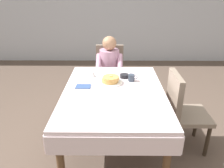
{
  "coord_description": "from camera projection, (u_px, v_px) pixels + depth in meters",
  "views": [
    {
      "loc": [
        0.0,
        -2.12,
        1.77
      ],
      "look_at": [
        -0.02,
        0.06,
        0.79
      ],
      "focal_mm": 34.56,
      "sensor_mm": 36.0,
      "label": 1
    }
  ],
  "objects": [
    {
      "name": "ground_plane",
      "position": [
        113.0,
        144.0,
        2.66
      ],
      "size": [
        14.0,
        14.0,
        0.0
      ],
      "primitive_type": "plane",
      "color": "brown"
    },
    {
      "name": "dining_table_main",
      "position": [
        114.0,
        98.0,
        2.4
      ],
      "size": [
        1.12,
        1.52,
        0.74
      ],
      "color": "silver",
      "rests_on": "ground"
    },
    {
      "name": "chair_diner",
      "position": [
        110.0,
        71.0,
        3.51
      ],
      "size": [
        0.44,
        0.45,
        0.93
      ],
      "rotation": [
        0.0,
        0.0,
        3.14
      ],
      "color": "#7A6B5B",
      "rests_on": "ground"
    },
    {
      "name": "diner_person",
      "position": [
        109.0,
        66.0,
        3.31
      ],
      "size": [
        0.4,
        0.43,
        1.12
      ],
      "rotation": [
        0.0,
        0.0,
        3.14
      ],
      "color": "#B2849E",
      "rests_on": "ground"
    },
    {
      "name": "chair_right_side",
      "position": [
        181.0,
        107.0,
        2.44
      ],
      "size": [
        0.45,
        0.44,
        0.93
      ],
      "rotation": [
        0.0,
        0.0,
        -1.57
      ],
      "color": "#7A6B5B",
      "rests_on": "ground"
    },
    {
      "name": "plate_breakfast",
      "position": [
        111.0,
        82.0,
        2.54
      ],
      "size": [
        0.28,
        0.28,
        0.02
      ],
      "primitive_type": "cylinder",
      "color": "white",
      "rests_on": "dining_table_main"
    },
    {
      "name": "breakfast_stack",
      "position": [
        110.0,
        79.0,
        2.52
      ],
      "size": [
        0.21,
        0.2,
        0.08
      ],
      "color": "tan",
      "rests_on": "plate_breakfast"
    },
    {
      "name": "cup_coffee",
      "position": [
        132.0,
        78.0,
        2.58
      ],
      "size": [
        0.11,
        0.08,
        0.08
      ],
      "color": "#333D4C",
      "rests_on": "dining_table_main"
    },
    {
      "name": "bowl_butter",
      "position": [
        124.0,
        76.0,
        2.68
      ],
      "size": [
        0.11,
        0.11,
        0.04
      ],
      "primitive_type": "cylinder",
      "color": "black",
      "rests_on": "dining_table_main"
    },
    {
      "name": "syrup_pitcher",
      "position": [
        93.0,
        74.0,
        2.71
      ],
      "size": [
        0.08,
        0.08,
        0.07
      ],
      "color": "silver",
      "rests_on": "dining_table_main"
    },
    {
      "name": "fork_left_of_plate",
      "position": [
        94.0,
        83.0,
        2.53
      ],
      "size": [
        0.03,
        0.18,
        0.0
      ],
      "primitive_type": "cube",
      "rotation": [
        0.0,
        0.0,
        1.67
      ],
      "color": "silver",
      "rests_on": "dining_table_main"
    },
    {
      "name": "knife_right_of_plate",
      "position": [
        127.0,
        84.0,
        2.52
      ],
      "size": [
        0.03,
        0.2,
        0.0
      ],
      "primitive_type": "cube",
      "rotation": [
        0.0,
        0.0,
        1.67
      ],
      "color": "silver",
      "rests_on": "dining_table_main"
    },
    {
      "name": "spoon_near_edge",
      "position": [
        106.0,
        96.0,
        2.22
      ],
      "size": [
        0.15,
        0.03,
        0.0
      ],
      "primitive_type": "cube",
      "rotation": [
        0.0,
        0.0,
        0.13
      ],
      "color": "silver",
      "rests_on": "dining_table_main"
    },
    {
      "name": "napkin_folded",
      "position": [
        83.0,
        86.0,
        2.45
      ],
      "size": [
        0.17,
        0.12,
        0.01
      ],
      "primitive_type": "cube",
      "rotation": [
        0.0,
        0.0,
        -0.02
      ],
      "color": "#334C7F",
      "rests_on": "dining_table_main"
    }
  ]
}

